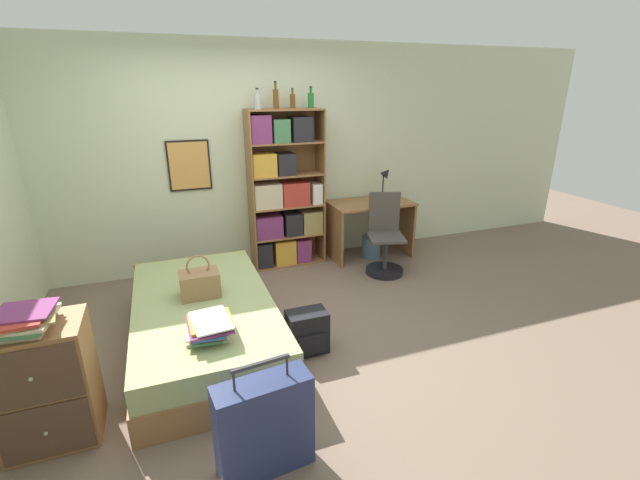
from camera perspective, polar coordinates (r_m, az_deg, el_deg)
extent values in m
plane|color=#756051|center=(4.01, -6.05, -11.98)|extent=(14.00, 14.00, 0.00)
cube|color=beige|center=(5.16, -11.55, 10.52)|extent=(10.00, 0.06, 2.60)
cube|color=black|center=(5.07, -17.04, 9.47)|extent=(0.46, 0.02, 0.56)
cube|color=#DB994C|center=(5.06, -17.03, 9.45)|extent=(0.42, 0.01, 0.52)
cube|color=olive|center=(3.87, -14.96, -11.83)|extent=(1.13, 2.03, 0.24)
cube|color=#9EAD70|center=(3.76, -15.25, -9.03)|extent=(1.10, 2.00, 0.20)
cube|color=olive|center=(4.71, -16.41, -4.65)|extent=(1.13, 0.04, 0.43)
cube|color=#93704C|center=(3.75, -15.72, -5.65)|extent=(0.32, 0.23, 0.22)
torus|color=#93704C|center=(3.68, -15.96, -3.35)|extent=(0.19, 0.02, 0.19)
cube|color=beige|center=(3.22, -14.69, -12.05)|extent=(0.32, 0.30, 0.02)
cube|color=#427A4C|center=(3.21, -14.77, -11.69)|extent=(0.24, 0.36, 0.02)
cube|color=gold|center=(3.19, -14.44, -11.45)|extent=(0.24, 0.32, 0.02)
cube|color=beige|center=(3.19, -14.84, -11.23)|extent=(0.31, 0.34, 0.01)
cube|color=#334C84|center=(3.16, -14.67, -11.15)|extent=(0.26, 0.38, 0.02)
cube|color=#7A336B|center=(3.16, -14.53, -10.82)|extent=(0.30, 0.36, 0.01)
cube|color=gold|center=(3.16, -14.38, -10.46)|extent=(0.30, 0.30, 0.02)
cube|color=silver|center=(3.14, -14.37, -10.36)|extent=(0.28, 0.38, 0.01)
cube|color=navy|center=(2.65, -7.45, -23.41)|extent=(0.56, 0.25, 0.60)
cylinder|color=#2D2D33|center=(2.38, -11.41, -17.98)|extent=(0.01, 0.01, 0.12)
cylinder|color=#2D2D33|center=(2.45, -4.42, -16.31)|extent=(0.01, 0.01, 0.12)
cube|color=#2D2D33|center=(2.38, -7.92, -16.01)|extent=(0.33, 0.06, 0.02)
cube|color=olive|center=(3.22, -32.64, -15.79)|extent=(0.52, 0.40, 0.80)
cube|color=#513828|center=(3.16, -32.69, -20.75)|extent=(0.48, 0.01, 0.36)
sphere|color=#B2A893|center=(3.15, -32.73, -20.89)|extent=(0.02, 0.02, 0.02)
cube|color=#513828|center=(2.95, -34.10, -15.00)|extent=(0.48, 0.01, 0.36)
sphere|color=#B2A893|center=(2.94, -34.15, -15.13)|extent=(0.02, 0.02, 0.02)
cube|color=beige|center=(3.01, -34.48, -9.50)|extent=(0.26, 0.33, 0.02)
cube|color=#7A336B|center=(3.00, -34.69, -9.27)|extent=(0.29, 0.31, 0.01)
cube|color=#427A4C|center=(2.99, -34.86, -9.02)|extent=(0.33, 0.39, 0.02)
cube|color=beige|center=(2.96, -34.53, -8.73)|extent=(0.31, 0.36, 0.02)
cube|color=#99894C|center=(2.96, -34.59, -8.49)|extent=(0.34, 0.34, 0.01)
cube|color=#B2382D|center=(2.96, -34.72, -8.20)|extent=(0.22, 0.35, 0.02)
cube|color=#7A336B|center=(2.97, -34.75, -7.80)|extent=(0.32, 0.29, 0.01)
cube|color=olive|center=(5.05, -9.21, 6.18)|extent=(0.02, 0.33, 1.86)
cube|color=olive|center=(5.27, 0.04, 7.03)|extent=(0.02, 0.33, 1.86)
cube|color=olive|center=(5.30, -4.99, 7.01)|extent=(0.88, 0.01, 1.86)
cube|color=olive|center=(5.43, -4.23, -2.88)|extent=(0.84, 0.33, 0.02)
cube|color=olive|center=(5.30, -4.33, 0.75)|extent=(0.84, 0.33, 0.02)
cube|color=olive|center=(5.19, -4.43, 4.63)|extent=(0.84, 0.33, 0.02)
cube|color=olive|center=(5.10, -4.55, 8.67)|extent=(0.84, 0.33, 0.02)
cube|color=olive|center=(5.04, -4.66, 12.82)|extent=(0.84, 0.33, 0.02)
cube|color=olive|center=(5.01, -4.78, 16.95)|extent=(0.84, 0.33, 0.02)
cube|color=#232328|center=(5.28, -7.55, -1.80)|extent=(0.18, 0.25, 0.30)
cube|color=gold|center=(5.34, -4.85, -1.45)|extent=(0.26, 0.25, 0.30)
cube|color=#7A336B|center=(5.40, -2.48, -1.20)|extent=(0.18, 0.25, 0.29)
cube|color=#7A336B|center=(5.18, -6.98, 1.85)|extent=(0.32, 0.25, 0.27)
cube|color=#232328|center=(5.25, -3.78, 2.23)|extent=(0.21, 0.25, 0.27)
cube|color=#99894C|center=(5.32, -1.31, 2.54)|extent=(0.24, 0.25, 0.27)
cube|color=beige|center=(5.07, -7.13, 5.94)|extent=(0.33, 0.25, 0.28)
cube|color=#B2382D|center=(5.16, -3.46, 6.26)|extent=(0.33, 0.25, 0.28)
cube|color=silver|center=(5.24, -0.72, 6.35)|extent=(0.12, 0.25, 0.25)
cube|color=gold|center=(4.99, -7.61, 9.93)|extent=(0.27, 0.25, 0.26)
cube|color=#232328|center=(5.06, -4.70, 10.09)|extent=(0.21, 0.25, 0.25)
cube|color=#7A336B|center=(4.94, -8.09, 14.43)|extent=(0.23, 0.25, 0.31)
cube|color=#427A4C|center=(5.00, -5.40, 14.32)|extent=(0.19, 0.25, 0.26)
cube|color=#232328|center=(5.06, -2.63, 14.57)|extent=(0.23, 0.25, 0.28)
cylinder|color=#B7BCC1|center=(4.95, -8.32, 17.78)|extent=(0.07, 0.07, 0.15)
cylinder|color=#B7BCC1|center=(4.95, -8.38, 18.96)|extent=(0.03, 0.03, 0.05)
cylinder|color=#232328|center=(4.95, -8.40, 19.34)|extent=(0.03, 0.03, 0.02)
cylinder|color=brown|center=(5.01, -5.91, 18.19)|extent=(0.06, 0.06, 0.20)
cylinder|color=brown|center=(5.01, -5.97, 19.72)|extent=(0.03, 0.03, 0.06)
cylinder|color=#232328|center=(5.01, -5.99, 20.22)|extent=(0.03, 0.03, 0.02)
cylinder|color=brown|center=(5.07, -3.68, 17.98)|extent=(0.06, 0.06, 0.15)
cylinder|color=brown|center=(5.07, -3.70, 19.11)|extent=(0.02, 0.02, 0.05)
cylinder|color=#232328|center=(5.07, -3.71, 19.48)|extent=(0.03, 0.03, 0.02)
cylinder|color=#1E6B2D|center=(5.10, -1.23, 18.09)|extent=(0.07, 0.07, 0.16)
cylinder|color=#1E6B2D|center=(5.09, -1.24, 19.31)|extent=(0.03, 0.03, 0.05)
cylinder|color=#232328|center=(5.09, -1.25, 19.71)|extent=(0.03, 0.03, 0.02)
cube|color=olive|center=(5.46, 6.75, 4.92)|extent=(1.04, 0.60, 0.02)
cube|color=olive|center=(5.36, 1.85, 0.75)|extent=(0.03, 0.56, 0.70)
cube|color=olive|center=(5.80, 11.01, 1.87)|extent=(0.03, 0.56, 0.70)
cylinder|color=black|center=(5.59, 8.30, 5.42)|extent=(0.14, 0.14, 0.02)
cylinder|color=black|center=(5.55, 8.38, 7.05)|extent=(0.02, 0.02, 0.31)
cone|color=black|center=(5.53, 8.86, 8.87)|extent=(0.15, 0.12, 0.15)
cylinder|color=black|center=(5.16, 8.57, -4.07)|extent=(0.44, 0.44, 0.06)
cylinder|color=#333338|center=(5.09, 8.68, -2.12)|extent=(0.05, 0.05, 0.44)
cube|color=#47423D|center=(5.00, 8.82, 0.37)|extent=(0.50, 0.50, 0.03)
cube|color=#47423D|center=(5.10, 8.56, 3.73)|extent=(0.36, 0.15, 0.47)
cube|color=black|center=(3.64, -1.73, -12.09)|extent=(0.33, 0.21, 0.36)
cube|color=black|center=(3.57, -1.07, -13.81)|extent=(0.23, 0.03, 0.16)
cylinder|color=slate|center=(5.58, 6.83, -0.87)|extent=(0.24, 0.24, 0.28)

